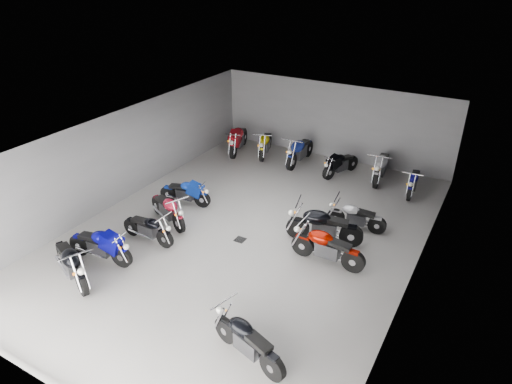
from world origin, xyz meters
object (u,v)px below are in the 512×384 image
Objects in this scene: motorcycle_left_c at (148,228)px; motorcycle_left_b at (100,245)px; motorcycle_back_f at (413,182)px; motorcycle_left_d at (168,209)px; motorcycle_back_e at (381,166)px; motorcycle_back_b at (265,144)px; drain_grate at (240,240)px; motorcycle_right_d at (327,247)px; motorcycle_back_d at (340,164)px; motorcycle_right_a at (247,341)px; motorcycle_right_e at (323,226)px; motorcycle_back_c at (300,151)px; motorcycle_right_f at (356,217)px; motorcycle_back_a at (238,139)px; motorcycle_left_a at (71,263)px; motorcycle_left_e at (186,192)px.

motorcycle_left_b is at bearing -18.11° from motorcycle_left_c.
motorcycle_left_b is 1.11× the size of motorcycle_back_f.
motorcycle_left_d is 0.84× the size of motorcycle_back_e.
motorcycle_back_b is at bearing -177.46° from motorcycle_left_c.
motorcycle_right_d reaches higher than drain_grate.
motorcycle_left_b is 9.62m from motorcycle_back_d.
motorcycle_back_e is (5.05, 6.61, 0.06)m from motorcycle_left_d.
motorcycle_left_b is 5.52m from motorcycle_right_a.
motorcycle_right_d is 1.06m from motorcycle_right_e.
motorcycle_back_f is at bearing 140.39° from motorcycle_left_c.
drain_grate is 6.28m from motorcycle_back_c.
motorcycle_left_c is 5.36m from motorcycle_right_d.
motorcycle_back_b is (-5.29, 6.07, -0.01)m from motorcycle_right_d.
motorcycle_right_f is (5.39, 2.64, -0.05)m from motorcycle_left_d.
motorcycle_right_e reaches higher than motorcycle_back_f.
motorcycle_right_e is (-0.32, 5.02, 0.06)m from motorcycle_right_a.
motorcycle_right_d is at bearing 13.23° from motorcycle_right_a.
motorcycle_right_e is at bearing 122.05° from motorcycle_left_b.
motorcycle_left_c is at bearing 86.11° from motorcycle_back_d.
motorcycle_left_b is 0.91× the size of motorcycle_back_c.
motorcycle_back_c is at bearing 161.44° from motorcycle_left_b.
motorcycle_back_a is 1.00× the size of motorcycle_back_c.
motorcycle_back_e is at bearing -178.18° from motorcycle_back_c.
motorcycle_right_e is at bearing 130.22° from motorcycle_left_d.
motorcycle_left_a is at bearing 17.88° from motorcycle_left_d.
motorcycle_back_b is 1.12× the size of motorcycle_back_d.
motorcycle_right_a reaches higher than motorcycle_left_e.
motorcycle_back_c is (-3.60, 5.97, 0.04)m from motorcycle_right_d.
motorcycle_back_a reaches higher than motorcycle_left_a.
motorcycle_left_e is 0.90× the size of motorcycle_back_b.
motorcycle_back_b is (0.33, 10.14, -0.03)m from motorcycle_left_a.
motorcycle_right_f is at bearing 126.22° from motorcycle_left_b.
motorcycle_left_a is (-2.89, -3.86, 0.54)m from drain_grate.
motorcycle_back_c reaches higher than motorcycle_left_d.
motorcycle_right_e is 1.35m from motorcycle_right_f.
motorcycle_right_d is (5.56, -0.79, 0.07)m from motorcycle_left_e.
motorcycle_back_c is (1.49, 7.62, 0.11)m from motorcycle_left_c.
motorcycle_right_e is at bearing 66.82° from motorcycle_back_f.
motorcycle_back_f is (1.35, -0.53, -0.10)m from motorcycle_back_e.
motorcycle_right_d is (5.59, 3.07, 0.01)m from motorcycle_left_b.
drain_grate is 0.17× the size of motorcycle_back_f.
motorcycle_left_b is 1.13× the size of motorcycle_left_e.
motorcycle_back_d reaches higher than motorcycle_back_f.
motorcycle_right_d is 0.93× the size of motorcycle_back_a.
motorcycle_back_a reaches higher than motorcycle_back_b.
drain_grate is at bearing 60.51° from motorcycle_left_e.
motorcycle_right_f is 0.98× the size of motorcycle_back_f.
motorcycle_left_c is 1.01× the size of motorcycle_left_e.
motorcycle_right_e reaches higher than motorcycle_right_a.
drain_grate is 0.15× the size of motorcycle_back_b.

